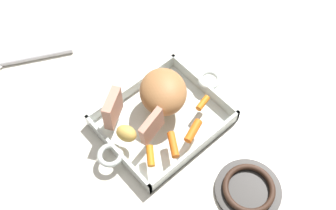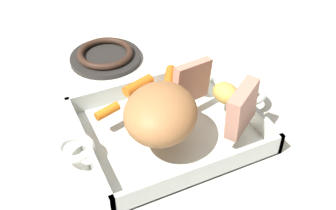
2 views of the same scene
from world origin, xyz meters
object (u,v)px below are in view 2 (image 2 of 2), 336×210
at_px(roast_slice_outer, 191,82).
at_px(roasting_dish, 169,128).
at_px(potato_whole, 226,93).
at_px(stove_burner_rear, 105,56).
at_px(pork_roast, 161,113).
at_px(baby_carrot_southwest, 200,75).
at_px(baby_carrot_short, 138,85).
at_px(baby_carrot_center_left, 107,111).
at_px(roast_slice_thick, 242,109).
at_px(baby_carrot_northwest, 169,79).

bearing_deg(roast_slice_outer, roasting_dish, -155.16).
relative_size(potato_whole, stove_burner_rear, 0.33).
bearing_deg(pork_roast, potato_whole, 8.91).
xyz_separation_m(roast_slice_outer, baby_carrot_southwest, (0.04, 0.04, -0.03)).
bearing_deg(baby_carrot_short, roasting_dish, -77.51).
bearing_deg(potato_whole, roast_slice_outer, 146.25).
height_order(baby_carrot_center_left, stove_burner_rear, baby_carrot_center_left).
relative_size(roast_slice_thick, baby_carrot_short, 1.27).
bearing_deg(baby_carrot_southwest, roast_slice_outer, -134.43).
relative_size(roast_slice_outer, stove_burner_rear, 0.48).
distance_m(roasting_dish, baby_carrot_southwest, 0.12).
bearing_deg(roast_slice_outer, baby_carrot_northwest, 104.55).
relative_size(roast_slice_outer, baby_carrot_short, 1.22).
distance_m(roasting_dish, roast_slice_outer, 0.09).
xyz_separation_m(roast_slice_thick, baby_carrot_short, (-0.11, 0.16, -0.03)).
height_order(pork_roast, baby_carrot_southwest, pork_roast).
bearing_deg(roast_slice_thick, baby_carrot_northwest, 108.58).
relative_size(roast_slice_thick, baby_carrot_southwest, 1.55).
xyz_separation_m(pork_roast, baby_carrot_southwest, (0.12, 0.10, -0.03)).
bearing_deg(potato_whole, baby_carrot_northwest, 125.57).
distance_m(baby_carrot_short, stove_burner_rear, 0.18).
xyz_separation_m(roasting_dish, baby_carrot_short, (-0.02, 0.09, 0.04)).
xyz_separation_m(roast_slice_thick, stove_burner_rear, (-0.12, 0.34, -0.07)).
xyz_separation_m(baby_carrot_northwest, potato_whole, (0.06, -0.09, 0.01)).
relative_size(roast_slice_outer, potato_whole, 1.44).
relative_size(roasting_dish, baby_carrot_southwest, 7.83).
distance_m(baby_carrot_short, baby_carrot_center_left, 0.08).
xyz_separation_m(roast_slice_thick, baby_carrot_center_left, (-0.18, 0.12, -0.03)).
bearing_deg(potato_whole, roast_slice_thick, -101.09).
xyz_separation_m(baby_carrot_short, baby_carrot_northwest, (0.06, -0.00, -0.00)).
relative_size(baby_carrot_short, baby_carrot_southwest, 1.21).
bearing_deg(stove_burner_rear, roast_slice_thick, -70.98).
bearing_deg(baby_carrot_northwest, potato_whole, -54.43).
xyz_separation_m(roasting_dish, stove_burner_rear, (-0.02, 0.26, -0.00)).
height_order(roast_slice_thick, baby_carrot_northwest, roast_slice_thick).
distance_m(roasting_dish, baby_carrot_center_left, 0.11).
bearing_deg(potato_whole, pork_roast, -171.09).
height_order(baby_carrot_short, baby_carrot_southwest, baby_carrot_short).
bearing_deg(baby_carrot_northwest, pork_roast, -121.27).
distance_m(roast_slice_thick, potato_whole, 0.07).
bearing_deg(potato_whole, stove_burner_rear, 115.28).
height_order(baby_carrot_northwest, baby_carrot_center_left, baby_carrot_northwest).
height_order(roasting_dish, baby_carrot_short, baby_carrot_short).
height_order(roast_slice_thick, baby_carrot_center_left, roast_slice_thick).
relative_size(baby_carrot_short, baby_carrot_center_left, 1.37).
bearing_deg(roast_slice_outer, baby_carrot_southwest, 45.57).
bearing_deg(roasting_dish, baby_carrot_center_left, 153.43).
distance_m(pork_roast, baby_carrot_northwest, 0.13).
relative_size(pork_roast, roast_slice_thick, 1.75).
bearing_deg(pork_roast, baby_carrot_northwest, 58.73).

